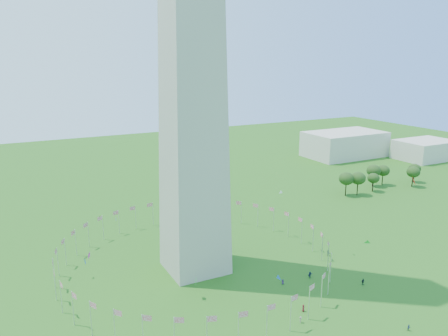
{
  "coord_description": "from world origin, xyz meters",
  "views": [
    {
      "loc": [
        -48.09,
        -62.15,
        62.05
      ],
      "look_at": [
        2.13,
        35.0,
        34.6
      ],
      "focal_mm": 35.0,
      "sensor_mm": 36.0,
      "label": 1
    }
  ],
  "objects": [
    {
      "name": "crowd",
      "position": [
        12.44,
        10.52,
        0.9
      ],
      "size": [
        101.1,
        77.45,
        2.02
      ],
      "color": "#1E2446",
      "rests_on": "ground"
    },
    {
      "name": "kites_aloft",
      "position": [
        11.89,
        24.55,
        16.78
      ],
      "size": [
        85.56,
        74.15,
        34.52
      ],
      "color": "green",
      "rests_on": "ground"
    },
    {
      "name": "flag_ring",
      "position": [
        -0.0,
        50.0,
        4.5
      ],
      "size": [
        80.24,
        80.24,
        9.0
      ],
      "color": "silver",
      "rests_on": "ground"
    },
    {
      "name": "tree_line_east",
      "position": [
        112.73,
        85.25,
        5.15
      ],
      "size": [
        53.69,
        16.15,
        10.91
      ],
      "color": "#2A511B",
      "rests_on": "ground"
    },
    {
      "name": "gov_building_east_a",
      "position": [
        150.0,
        150.0,
        8.0
      ],
      "size": [
        50.0,
        30.0,
        16.0
      ],
      "primitive_type": "cube",
      "color": "beige",
      "rests_on": "ground"
    },
    {
      "name": "gov_building_east_b",
      "position": [
        190.0,
        120.0,
        6.0
      ],
      "size": [
        35.0,
        25.0,
        12.0
      ],
      "primitive_type": "cube",
      "color": "beige",
      "rests_on": "ground"
    }
  ]
}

